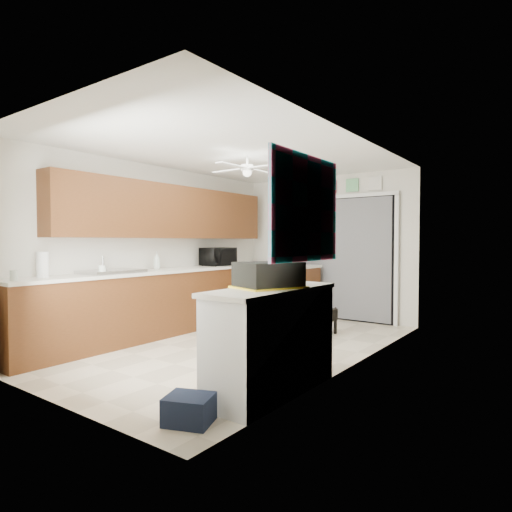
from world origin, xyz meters
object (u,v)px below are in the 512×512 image
Objects in this scene: paper_towel_roll at (42,265)px; dog at (327,321)px; cardboard_box at (231,370)px; man at (280,278)px; microwave at (218,257)px; navy_crate at (189,409)px; soap_bottle at (157,260)px; suitcase at (269,275)px.

paper_towel_roll is 0.56× the size of dog.
man is (-1.11, 2.56, 0.65)m from cardboard_box.
paper_towel_roll is 0.69× the size of cardboard_box.
man is at bearing -77.75° from microwave.
man reaches higher than dog.
navy_crate is at bearing -5.57° from paper_towel_roll.
man reaches higher than cardboard_box.
man reaches higher than microwave.
microwave is 2.95m from paper_towel_roll.
dog is at bearing -84.62° from microwave.
navy_crate is 0.65× the size of dog.
microwave is at bearing 76.61° from man.
microwave reaches higher than cardboard_box.
cardboard_box is at bearing -135.02° from microwave.
paper_towel_roll is at bearing 135.36° from man.
navy_crate is 3.75m from man.
man is (1.24, 1.43, -0.29)m from soap_bottle.
paper_towel_roll is at bearing -146.43° from suitcase.
dog is at bearing 95.68° from cardboard_box.
microwave is 1.31× the size of cardboard_box.
soap_bottle is 3.45m from navy_crate.
suitcase is at bearing 83.90° from navy_crate.
cardboard_box is at bearing -25.69° from soap_bottle.
cardboard_box is 0.81× the size of dog.
microwave is at bearing -172.76° from dog.
dog is (2.05, 3.08, -0.88)m from paper_towel_roll.
man is at bearing 178.20° from dog.
man is (1.11, 0.21, -0.32)m from microwave.
cardboard_box is (2.22, -2.35, -0.96)m from microwave.
navy_crate is 0.22× the size of man.
man is (-1.41, 3.41, 0.67)m from navy_crate.
paper_towel_roll is 2.79m from navy_crate.
paper_towel_roll reaches higher than navy_crate.
cardboard_box is (-0.40, -0.05, -0.92)m from suitcase.
paper_towel_roll is at bearing -165.41° from cardboard_box.
man reaches higher than soap_bottle.
cardboard_box is (2.35, -1.13, -0.94)m from soap_bottle.
soap_bottle reaches higher than cardboard_box.
navy_crate is (-0.10, -0.90, -0.95)m from suitcase.
paper_towel_roll is 2.55m from cardboard_box.
soap_bottle is at bearing 154.31° from cardboard_box.
paper_towel_roll is 3.39m from man.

